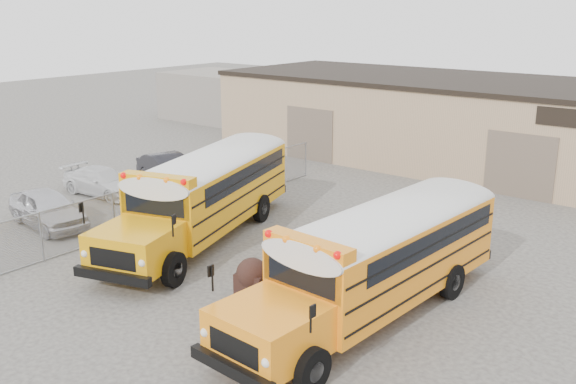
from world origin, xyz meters
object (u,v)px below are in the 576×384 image
Objects in this scene: car_silver at (48,209)px; car_dark at (169,170)px; tarp_bundle at (252,278)px; school_bus_right at (480,203)px; school_bus_left at (273,153)px; car_white at (103,182)px.

car_silver is 0.96× the size of car_dark.
school_bus_right is at bearing 65.69° from tarp_bundle.
school_bus_left is 8.08m from car_white.
car_dark is at bearing -176.47° from school_bus_right.
school_bus_right reaches higher than car_silver.
tarp_bundle is at bearing -114.31° from school_bus_right.
car_white is 3.32m from car_dark.
tarp_bundle is (-3.65, -8.08, -1.12)m from school_bus_right.
school_bus_left reaches higher than car_white.
school_bus_left is at bearing 172.57° from school_bus_right.
school_bus_left is 2.50× the size of car_dark.
tarp_bundle is 13.83m from car_dark.
car_silver is at bearing -150.46° from school_bus_right.
tarp_bundle is at bearing -106.00° from car_dark.
tarp_bundle reaches higher than car_white.
tarp_bundle is at bearing -82.51° from car_silver.
school_bus_left is 10.36m from car_silver.
tarp_bundle is at bearing -53.06° from school_bus_left.
school_bus_right reaches higher than tarp_bundle.
car_dark is (-15.50, -0.96, -1.04)m from school_bus_right.
school_bus_right is 17.11m from car_white.
school_bus_left is 10.88m from school_bus_right.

